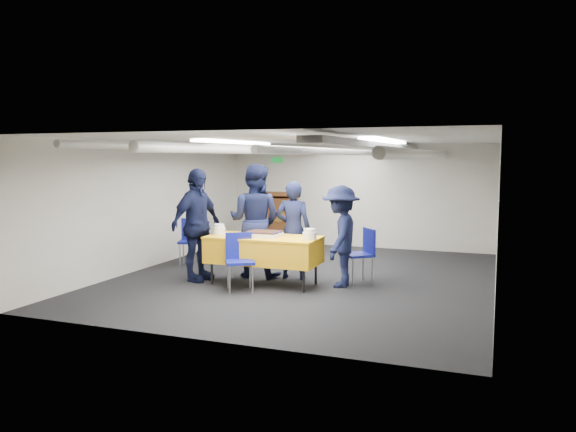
{
  "coord_description": "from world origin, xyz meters",
  "views": [
    {
      "loc": [
        2.99,
        -8.82,
        2.02
      ],
      "look_at": [
        -0.25,
        -0.2,
        1.05
      ],
      "focal_mm": 35.0,
      "sensor_mm": 36.0,
      "label": 1
    }
  ],
  "objects_px": {
    "sheet_cake": "(264,234)",
    "chair_near": "(239,256)",
    "sailor_d": "(341,236)",
    "sailor_a": "(293,230)",
    "podium": "(282,219)",
    "sailor_b": "(255,221)",
    "serving_table": "(264,250)",
    "chair_left": "(191,237)",
    "chair_right": "(363,250)",
    "sailor_c": "(196,225)"
  },
  "relations": [
    {
      "from": "sheet_cake",
      "to": "chair_near",
      "type": "height_order",
      "value": "chair_near"
    },
    {
      "from": "sheet_cake",
      "to": "sailor_d",
      "type": "distance_m",
      "value": 1.2
    },
    {
      "from": "sheet_cake",
      "to": "sailor_a",
      "type": "height_order",
      "value": "sailor_a"
    },
    {
      "from": "chair_near",
      "to": "sailor_d",
      "type": "height_order",
      "value": "sailor_d"
    },
    {
      "from": "podium",
      "to": "sailor_b",
      "type": "bearing_deg",
      "value": -76.83
    },
    {
      "from": "chair_near",
      "to": "sailor_d",
      "type": "bearing_deg",
      "value": 29.72
    },
    {
      "from": "serving_table",
      "to": "sailor_d",
      "type": "height_order",
      "value": "sailor_d"
    },
    {
      "from": "sailor_b",
      "to": "podium",
      "type": "bearing_deg",
      "value": -78.9
    },
    {
      "from": "chair_near",
      "to": "sailor_d",
      "type": "relative_size",
      "value": 0.55
    },
    {
      "from": "serving_table",
      "to": "sailor_b",
      "type": "distance_m",
      "value": 0.74
    },
    {
      "from": "serving_table",
      "to": "sheet_cake",
      "type": "relative_size",
      "value": 3.41
    },
    {
      "from": "chair_left",
      "to": "sailor_a",
      "type": "xyz_separation_m",
      "value": [
        2.21,
        -0.46,
        0.28
      ]
    },
    {
      "from": "chair_near",
      "to": "chair_right",
      "type": "relative_size",
      "value": 1.0
    },
    {
      "from": "chair_left",
      "to": "serving_table",
      "type": "bearing_deg",
      "value": -28.28
    },
    {
      "from": "chair_near",
      "to": "serving_table",
      "type": "bearing_deg",
      "value": 67.83
    },
    {
      "from": "chair_right",
      "to": "chair_near",
      "type": "bearing_deg",
      "value": -143.49
    },
    {
      "from": "serving_table",
      "to": "sailor_c",
      "type": "xyz_separation_m",
      "value": [
        -1.14,
        -0.12,
        0.36
      ]
    },
    {
      "from": "sailor_c",
      "to": "podium",
      "type": "bearing_deg",
      "value": 12.2
    },
    {
      "from": "sailor_c",
      "to": "chair_right",
      "type": "bearing_deg",
      "value": -59.66
    },
    {
      "from": "sailor_a",
      "to": "sailor_c",
      "type": "bearing_deg",
      "value": 17.92
    },
    {
      "from": "sailor_b",
      "to": "sailor_c",
      "type": "distance_m",
      "value": 0.98
    },
    {
      "from": "chair_right",
      "to": "chair_left",
      "type": "xyz_separation_m",
      "value": [
        -3.35,
        0.31,
        0.0
      ]
    },
    {
      "from": "sailor_a",
      "to": "sailor_b",
      "type": "xyz_separation_m",
      "value": [
        -0.67,
        -0.07,
        0.14
      ]
    },
    {
      "from": "sailor_c",
      "to": "sailor_a",
      "type": "bearing_deg",
      "value": -52.12
    },
    {
      "from": "podium",
      "to": "sailor_b",
      "type": "distance_m",
      "value": 3.39
    },
    {
      "from": "sailor_c",
      "to": "chair_left",
      "type": "bearing_deg",
      "value": 46.18
    },
    {
      "from": "podium",
      "to": "chair_near",
      "type": "height_order",
      "value": "podium"
    },
    {
      "from": "podium",
      "to": "sailor_a",
      "type": "height_order",
      "value": "sailor_a"
    },
    {
      "from": "sheet_cake",
      "to": "chair_near",
      "type": "xyz_separation_m",
      "value": [
        -0.21,
        -0.47,
        -0.28
      ]
    },
    {
      "from": "chair_left",
      "to": "sailor_a",
      "type": "bearing_deg",
      "value": -11.85
    },
    {
      "from": "podium",
      "to": "sheet_cake",
      "type": "bearing_deg",
      "value": -73.06
    },
    {
      "from": "chair_right",
      "to": "sailor_d",
      "type": "xyz_separation_m",
      "value": [
        -0.26,
        -0.43,
        0.26
      ]
    },
    {
      "from": "serving_table",
      "to": "chair_near",
      "type": "xyz_separation_m",
      "value": [
        -0.2,
        -0.48,
        -0.03
      ]
    },
    {
      "from": "chair_right",
      "to": "sailor_c",
      "type": "relative_size",
      "value": 0.47
    },
    {
      "from": "chair_left",
      "to": "sailor_a",
      "type": "distance_m",
      "value": 2.27
    },
    {
      "from": "sheet_cake",
      "to": "chair_left",
      "type": "relative_size",
      "value": 0.6
    },
    {
      "from": "sailor_d",
      "to": "chair_near",
      "type": "bearing_deg",
      "value": -64.96
    },
    {
      "from": "podium",
      "to": "chair_near",
      "type": "bearing_deg",
      "value": -77.51
    },
    {
      "from": "serving_table",
      "to": "sailor_a",
      "type": "bearing_deg",
      "value": 62.86
    },
    {
      "from": "serving_table",
      "to": "sailor_d",
      "type": "relative_size",
      "value": 1.13
    },
    {
      "from": "sailor_a",
      "to": "sailor_b",
      "type": "bearing_deg",
      "value": -1.83
    },
    {
      "from": "podium",
      "to": "chair_left",
      "type": "distance_m",
      "value": 2.86
    },
    {
      "from": "sheet_cake",
      "to": "sailor_d",
      "type": "xyz_separation_m",
      "value": [
        1.16,
        0.31,
        -0.02
      ]
    },
    {
      "from": "sailor_b",
      "to": "sailor_d",
      "type": "distance_m",
      "value": 1.57
    },
    {
      "from": "sheet_cake",
      "to": "chair_right",
      "type": "xyz_separation_m",
      "value": [
        1.42,
        0.74,
        -0.28
      ]
    },
    {
      "from": "sailor_b",
      "to": "sailor_a",
      "type": "bearing_deg",
      "value": -176.07
    },
    {
      "from": "serving_table",
      "to": "sailor_b",
      "type": "bearing_deg",
      "value": 126.89
    },
    {
      "from": "serving_table",
      "to": "sailor_b",
      "type": "xyz_separation_m",
      "value": [
        -0.37,
        0.5,
        0.39
      ]
    },
    {
      "from": "sheet_cake",
      "to": "chair_near",
      "type": "distance_m",
      "value": 0.59
    },
    {
      "from": "podium",
      "to": "sailor_c",
      "type": "bearing_deg",
      "value": -89.93
    }
  ]
}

